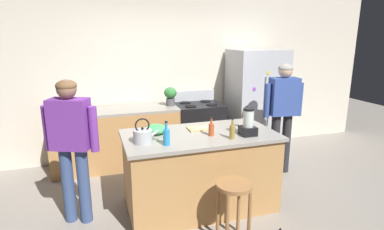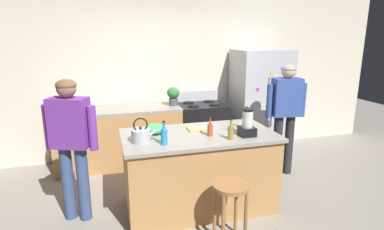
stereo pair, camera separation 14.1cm
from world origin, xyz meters
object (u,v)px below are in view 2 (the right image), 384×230
(chef_knife, at_px, (202,127))
(blender_appliance, at_px, (247,124))
(person_by_sink_right, at_px, (286,109))
(bottle_vinegar, at_px, (231,132))
(stove_range, at_px, (201,130))
(cutting_board, at_px, (200,128))
(refrigerator, at_px, (260,102))
(bottle_cooking_sauce, at_px, (210,129))
(person_by_island_left, at_px, (71,137))
(potted_plant, at_px, (173,95))
(tea_kettle, at_px, (141,135))
(mixing_bowl, at_px, (155,129))
(bottle_olive_oil, at_px, (246,121))
(bar_stool, at_px, (230,197))
(bottle_soda, at_px, (164,136))
(kitchen_island, at_px, (199,171))

(chef_knife, bearing_deg, blender_appliance, -54.07)
(person_by_sink_right, height_order, bottle_vinegar, person_by_sink_right)
(stove_range, distance_m, bottle_vinegar, 1.90)
(bottle_vinegar, bearing_deg, cutting_board, 114.84)
(refrigerator, distance_m, chef_knife, 1.99)
(stove_range, height_order, bottle_cooking_sauce, bottle_cooking_sauce)
(stove_range, relative_size, blender_appliance, 3.51)
(stove_range, height_order, chef_knife, stove_range)
(chef_knife, bearing_deg, person_by_island_left, 170.31)
(potted_plant, bearing_deg, cutting_board, -89.06)
(blender_appliance, relative_size, tea_kettle, 1.14)
(refrigerator, bearing_deg, mixing_bowl, -146.65)
(bottle_olive_oil, relative_size, tea_kettle, 1.00)
(bar_stool, relative_size, bottle_soda, 2.46)
(bottle_cooking_sauce, height_order, tea_kettle, tea_kettle)
(bottle_cooking_sauce, bearing_deg, potted_plant, 91.94)
(blender_appliance, distance_m, chef_knife, 0.58)
(bottle_soda, bearing_deg, bottle_vinegar, -2.30)
(bar_stool, relative_size, chef_knife, 2.86)
(bottle_olive_oil, bearing_deg, bar_stool, -123.30)
(bottle_soda, xyz_separation_m, cutting_board, (0.52, 0.42, -0.08))
(bar_stool, bearing_deg, potted_plant, 91.46)
(bottle_olive_oil, height_order, bottle_vinegar, bottle_olive_oil)
(kitchen_island, relative_size, bottle_cooking_sauce, 8.19)
(person_by_island_left, xyz_separation_m, bottle_olive_oil, (2.01, -0.08, 0.06))
(bottle_olive_oil, height_order, mixing_bowl, bottle_olive_oil)
(chef_knife, bearing_deg, kitchen_island, -128.08)
(person_by_island_left, height_order, bottle_vinegar, person_by_island_left)
(bar_stool, distance_m, potted_plant, 2.36)
(person_by_island_left, distance_m, tea_kettle, 0.76)
(person_by_island_left, xyz_separation_m, bottle_cooking_sauce, (1.50, -0.23, 0.03))
(person_by_sink_right, xyz_separation_m, tea_kettle, (-2.16, -0.67, 0.01))
(bottle_olive_oil, xyz_separation_m, bottle_cooking_sauce, (-0.51, -0.15, -0.02))
(mixing_bowl, height_order, chef_knife, mixing_bowl)
(bar_stool, bearing_deg, bottle_vinegar, 68.91)
(bottle_vinegar, bearing_deg, bottle_soda, 177.70)
(stove_range, bearing_deg, mixing_bowl, -125.81)
(potted_plant, bearing_deg, mixing_bowl, -110.60)
(bottle_olive_oil, distance_m, tea_kettle, 1.30)
(bar_stool, bearing_deg, blender_appliance, 52.24)
(bottle_cooking_sauce, xyz_separation_m, mixing_bowl, (-0.58, 0.26, -0.02))
(mixing_bowl, bearing_deg, bottle_soda, -86.28)
(bottle_vinegar, distance_m, bottle_soda, 0.73)
(mixing_bowl, bearing_deg, person_by_sink_right, 11.85)
(bottle_cooking_sauce, xyz_separation_m, bottle_soda, (-0.55, -0.15, 0.02))
(bottle_soda, bearing_deg, blender_appliance, 2.35)
(person_by_sink_right, distance_m, bottle_olive_oil, 1.02)
(bottle_soda, xyz_separation_m, tea_kettle, (-0.22, 0.15, -0.02))
(kitchen_island, height_order, bottle_cooking_sauce, bottle_cooking_sauce)
(kitchen_island, height_order, blender_appliance, blender_appliance)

